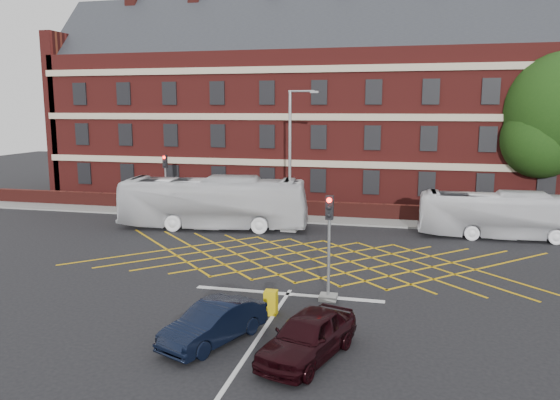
% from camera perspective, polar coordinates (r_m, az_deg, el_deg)
% --- Properties ---
extents(ground, '(120.00, 120.00, 0.00)m').
position_cam_1_polar(ground, '(26.35, 2.49, -7.34)').
color(ground, black).
rests_on(ground, ground).
extents(victorian_building, '(51.00, 12.17, 20.40)m').
position_cam_1_polar(victorian_building, '(46.96, 8.08, 9.72)').
color(victorian_building, '#591916').
rests_on(victorian_building, ground).
extents(boundary_wall, '(56.00, 0.50, 1.10)m').
position_cam_1_polar(boundary_wall, '(38.71, 6.18, -1.05)').
color(boundary_wall, '#491713').
rests_on(boundary_wall, ground).
extents(far_pavement, '(60.00, 3.00, 0.12)m').
position_cam_1_polar(far_pavement, '(37.83, 5.97, -2.05)').
color(far_pavement, slate).
rests_on(far_pavement, ground).
extents(box_junction_hatching, '(8.22, 8.22, 0.02)m').
position_cam_1_polar(box_junction_hatching, '(28.23, 3.27, -6.17)').
color(box_junction_hatching, '#CC990C').
rests_on(box_junction_hatching, ground).
extents(stop_line, '(8.00, 0.30, 0.02)m').
position_cam_1_polar(stop_line, '(23.09, 0.81, -9.79)').
color(stop_line, silver).
rests_on(stop_line, ground).
extents(centre_line, '(0.15, 14.00, 0.02)m').
position_cam_1_polar(centre_line, '(17.30, -4.14, -16.76)').
color(centre_line, silver).
rests_on(centre_line, ground).
extents(bus_left, '(12.27, 4.19, 3.35)m').
position_cam_1_polar(bus_left, '(35.21, -6.97, -0.27)').
color(bus_left, silver).
rests_on(bus_left, ground).
extents(bus_right, '(10.01, 2.50, 2.78)m').
position_cam_1_polar(bus_right, '(34.96, 22.43, -1.48)').
color(bus_right, silver).
rests_on(bus_right, ground).
extents(car_navy, '(2.87, 4.26, 1.33)m').
position_cam_1_polar(car_navy, '(18.59, -6.93, -12.64)').
color(car_navy, black).
rests_on(car_navy, ground).
extents(car_maroon, '(2.96, 4.60, 1.46)m').
position_cam_1_polar(car_maroon, '(17.38, 2.93, -13.99)').
color(car_maroon, black).
rests_on(car_maroon, ground).
extents(traffic_light_near, '(0.70, 0.70, 4.27)m').
position_cam_1_polar(traffic_light_near, '(22.02, 5.12, -6.02)').
color(traffic_light_near, slate).
rests_on(traffic_light_near, ground).
extents(traffic_light_far, '(0.70, 0.70, 4.27)m').
position_cam_1_polar(traffic_light_far, '(40.96, -11.83, 1.11)').
color(traffic_light_far, slate).
rests_on(traffic_light_far, ground).
extents(street_lamp, '(2.25, 1.00, 8.73)m').
position_cam_1_polar(street_lamp, '(34.05, 1.14, 1.69)').
color(street_lamp, slate).
rests_on(street_lamp, ground).
extents(direction_signs, '(1.10, 0.16, 2.20)m').
position_cam_1_polar(direction_signs, '(41.65, -13.20, 0.67)').
color(direction_signs, gray).
rests_on(direction_signs, ground).
extents(utility_cabinet, '(0.47, 0.43, 0.93)m').
position_cam_1_polar(utility_cabinet, '(20.83, -0.97, -10.66)').
color(utility_cabinet, gold).
rests_on(utility_cabinet, ground).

